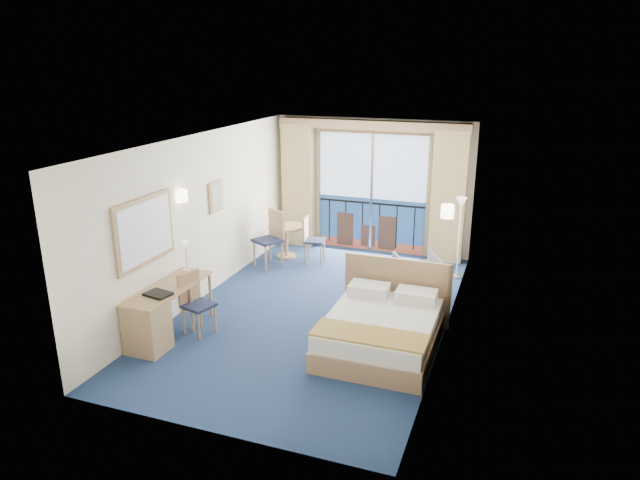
{
  "coord_description": "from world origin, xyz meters",
  "views": [
    {
      "loc": [
        2.85,
        -7.73,
        3.84
      ],
      "look_at": [
        -0.02,
        0.2,
        1.12
      ],
      "focal_mm": 32.0,
      "sensor_mm": 36.0,
      "label": 1
    }
  ],
  "objects_px": {
    "armchair": "(417,273)",
    "desk_chair": "(195,299)",
    "floor_lamp": "(460,217)",
    "desk": "(152,320)",
    "round_table": "(286,233)",
    "nightstand": "(434,304)",
    "table_chair_b": "(272,235)",
    "table_chair_a": "(311,237)",
    "bed": "(382,329)"
  },
  "relations": [
    {
      "from": "nightstand",
      "to": "floor_lamp",
      "type": "xyz_separation_m",
      "value": [
        0.1,
        1.94,
        0.87
      ]
    },
    {
      "from": "round_table",
      "to": "table_chair_a",
      "type": "relative_size",
      "value": 0.81
    },
    {
      "from": "armchair",
      "to": "floor_lamp",
      "type": "distance_m",
      "value": 1.32
    },
    {
      "from": "bed",
      "to": "table_chair_a",
      "type": "height_order",
      "value": "bed"
    },
    {
      "from": "armchair",
      "to": "desk",
      "type": "relative_size",
      "value": 0.46
    },
    {
      "from": "desk",
      "to": "table_chair_a",
      "type": "bearing_deg",
      "value": 78.63
    },
    {
      "from": "table_chair_b",
      "to": "desk",
      "type": "bearing_deg",
      "value": -63.94
    },
    {
      "from": "nightstand",
      "to": "table_chair_a",
      "type": "height_order",
      "value": "table_chair_a"
    },
    {
      "from": "bed",
      "to": "floor_lamp",
      "type": "height_order",
      "value": "floor_lamp"
    },
    {
      "from": "armchair",
      "to": "table_chair_b",
      "type": "height_order",
      "value": "table_chair_b"
    },
    {
      "from": "desk_chair",
      "to": "table_chair_a",
      "type": "relative_size",
      "value": 1.02
    },
    {
      "from": "nightstand",
      "to": "desk_chair",
      "type": "xyz_separation_m",
      "value": [
        -3.2,
        -1.55,
        0.25
      ]
    },
    {
      "from": "nightstand",
      "to": "table_chair_a",
      "type": "bearing_deg",
      "value": 145.72
    },
    {
      "from": "floor_lamp",
      "to": "desk",
      "type": "bearing_deg",
      "value": -131.28
    },
    {
      "from": "bed",
      "to": "desk_chair",
      "type": "height_order",
      "value": "bed"
    },
    {
      "from": "desk_chair",
      "to": "round_table",
      "type": "relative_size",
      "value": 1.26
    },
    {
      "from": "floor_lamp",
      "to": "bed",
      "type": "bearing_deg",
      "value": -101.75
    },
    {
      "from": "bed",
      "to": "round_table",
      "type": "bearing_deg",
      "value": 131.87
    },
    {
      "from": "desk_chair",
      "to": "round_table",
      "type": "bearing_deg",
      "value": 17.41
    },
    {
      "from": "nightstand",
      "to": "floor_lamp",
      "type": "distance_m",
      "value": 2.13
    },
    {
      "from": "nightstand",
      "to": "armchair",
      "type": "height_order",
      "value": "armchair"
    },
    {
      "from": "table_chair_a",
      "to": "desk",
      "type": "bearing_deg",
      "value": 159.48
    },
    {
      "from": "desk_chair",
      "to": "table_chair_a",
      "type": "distance_m",
      "value": 3.43
    },
    {
      "from": "round_table",
      "to": "table_chair_b",
      "type": "xyz_separation_m",
      "value": [
        -0.06,
        -0.55,
        0.12
      ]
    },
    {
      "from": "bed",
      "to": "floor_lamp",
      "type": "distance_m",
      "value": 3.23
    },
    {
      "from": "desk_chair",
      "to": "table_chair_b",
      "type": "height_order",
      "value": "table_chair_b"
    },
    {
      "from": "desk_chair",
      "to": "floor_lamp",
      "type": "bearing_deg",
      "value": -26.87
    },
    {
      "from": "nightstand",
      "to": "table_chair_b",
      "type": "xyz_separation_m",
      "value": [
        -3.32,
        1.37,
        0.35
      ]
    },
    {
      "from": "table_chair_a",
      "to": "table_chair_b",
      "type": "height_order",
      "value": "table_chair_b"
    },
    {
      "from": "floor_lamp",
      "to": "table_chair_a",
      "type": "bearing_deg",
      "value": -177.94
    },
    {
      "from": "armchair",
      "to": "desk_chair",
      "type": "distance_m",
      "value": 3.79
    },
    {
      "from": "bed",
      "to": "desk",
      "type": "height_order",
      "value": "bed"
    },
    {
      "from": "round_table",
      "to": "table_chair_b",
      "type": "height_order",
      "value": "table_chair_b"
    },
    {
      "from": "bed",
      "to": "round_table",
      "type": "xyz_separation_m",
      "value": [
        -2.72,
        3.04,
        0.21
      ]
    },
    {
      "from": "bed",
      "to": "table_chair_a",
      "type": "xyz_separation_m",
      "value": [
        -2.16,
        2.95,
        0.22
      ]
    },
    {
      "from": "table_chair_a",
      "to": "desk_chair",
      "type": "bearing_deg",
      "value": 162.43
    },
    {
      "from": "nightstand",
      "to": "round_table",
      "type": "xyz_separation_m",
      "value": [
        -3.26,
        1.93,
        0.23
      ]
    },
    {
      "from": "armchair",
      "to": "table_chair_a",
      "type": "xyz_separation_m",
      "value": [
        -2.23,
        0.77,
        0.18
      ]
    },
    {
      "from": "bed",
      "to": "table_chair_b",
      "type": "relative_size",
      "value": 1.77
    },
    {
      "from": "armchair",
      "to": "table_chair_b",
      "type": "bearing_deg",
      "value": -34.8
    },
    {
      "from": "desk",
      "to": "table_chair_a",
      "type": "xyz_separation_m",
      "value": [
        0.81,
        4.0,
        0.1
      ]
    },
    {
      "from": "floor_lamp",
      "to": "desk_chair",
      "type": "bearing_deg",
      "value": -133.36
    },
    {
      "from": "floor_lamp",
      "to": "round_table",
      "type": "distance_m",
      "value": 3.42
    },
    {
      "from": "bed",
      "to": "table_chair_a",
      "type": "distance_m",
      "value": 3.66
    },
    {
      "from": "bed",
      "to": "nightstand",
      "type": "height_order",
      "value": "bed"
    },
    {
      "from": "floor_lamp",
      "to": "desk",
      "type": "distance_m",
      "value": 5.51
    },
    {
      "from": "nightstand",
      "to": "table_chair_b",
      "type": "distance_m",
      "value": 3.61
    },
    {
      "from": "floor_lamp",
      "to": "table_chair_b",
      "type": "distance_m",
      "value": 3.5
    },
    {
      "from": "floor_lamp",
      "to": "table_chair_b",
      "type": "xyz_separation_m",
      "value": [
        -3.42,
        -0.57,
        -0.53
      ]
    },
    {
      "from": "table_chair_a",
      "to": "floor_lamp",
      "type": "bearing_deg",
      "value": -97.08
    }
  ]
}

